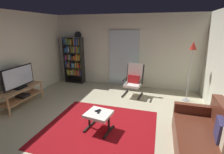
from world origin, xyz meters
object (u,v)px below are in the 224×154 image
at_px(leather_sofa, 209,144).
at_px(tv_remote, 99,112).
at_px(television, 19,78).
at_px(ottoman, 99,116).
at_px(floor_lamp_by_shelf, 192,53).
at_px(bookshelf_near_tv, 74,58).
at_px(cell_phone, 98,111).
at_px(lounge_armchair, 134,79).
at_px(tv_stand, 22,94).
at_px(wall_clock, 78,35).

height_order(leather_sofa, tv_remote, leather_sofa).
height_order(television, ottoman, television).
xyz_separation_m(leather_sofa, floor_lamp_by_shelf, (-0.03, 2.46, 1.14)).
bearing_deg(floor_lamp_by_shelf, bookshelf_near_tv, 171.04).
height_order(television, floor_lamp_by_shelf, floor_lamp_by_shelf).
bearing_deg(cell_phone, lounge_armchair, 116.01).
relative_size(tv_stand, television, 1.32).
bearing_deg(ottoman, wall_clock, 122.99).
distance_m(tv_stand, floor_lamp_by_shelf, 4.94).
relative_size(tv_remote, floor_lamp_by_shelf, 0.08).
bearing_deg(cell_phone, bookshelf_near_tv, 164.32).
bearing_deg(leather_sofa, cell_phone, 170.26).
bearing_deg(cell_phone, leather_sofa, 27.96).
xyz_separation_m(bookshelf_near_tv, wall_clock, (0.16, 0.14, 0.88)).
height_order(leather_sofa, ottoman, leather_sofa).
xyz_separation_m(tv_remote, floor_lamp_by_shelf, (2.02, 2.14, 1.03)).
xyz_separation_m(bookshelf_near_tv, cell_phone, (2.04, -2.75, -0.55)).
xyz_separation_m(bookshelf_near_tv, lounge_armchair, (2.48, -0.64, -0.43)).
distance_m(tv_remote, floor_lamp_by_shelf, 3.12).
distance_m(tv_remote, wall_clock, 3.78).
bearing_deg(floor_lamp_by_shelf, television, -159.50).
relative_size(cell_phone, floor_lamp_by_shelf, 0.08).
height_order(tv_stand, lounge_armchair, lounge_armchair).
xyz_separation_m(television, tv_remote, (2.49, -0.46, -0.40)).
height_order(lounge_armchair, wall_clock, wall_clock).
bearing_deg(wall_clock, leather_sofa, -39.27).
height_order(lounge_armchair, cell_phone, lounge_armchair).
distance_m(bookshelf_near_tv, leather_sofa, 5.21).
bearing_deg(tv_stand, ottoman, -11.19).
relative_size(bookshelf_near_tv, ottoman, 3.06).
relative_size(leather_sofa, tv_remote, 12.50).
bearing_deg(tv_remote, cell_phone, 123.97).
xyz_separation_m(leather_sofa, wall_clock, (-3.97, 3.24, 1.54)).
bearing_deg(cell_phone, tv_remote, -12.24).
xyz_separation_m(tv_remote, wall_clock, (-1.92, 2.93, 1.43)).
relative_size(bookshelf_near_tv, leather_sofa, 0.99).
bearing_deg(tv_stand, wall_clock, 76.87).
bearing_deg(television, wall_clock, 76.95).
bearing_deg(ottoman, tv_stand, 168.81).
distance_m(leather_sofa, lounge_armchair, 2.98).
relative_size(ottoman, tv_remote, 4.05).
bearing_deg(wall_clock, television, -103.05).
xyz_separation_m(tv_remote, cell_phone, (-0.04, 0.05, -0.00)).
relative_size(television, tv_remote, 6.96).
bearing_deg(television, tv_stand, 112.77).
height_order(bookshelf_near_tv, cell_phone, bookshelf_near_tv).
relative_size(bookshelf_near_tv, tv_remote, 12.40).
bearing_deg(television, bookshelf_near_tv, 80.02).
relative_size(television, ottoman, 1.72).
xyz_separation_m(television, leather_sofa, (4.54, -0.77, -0.51)).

